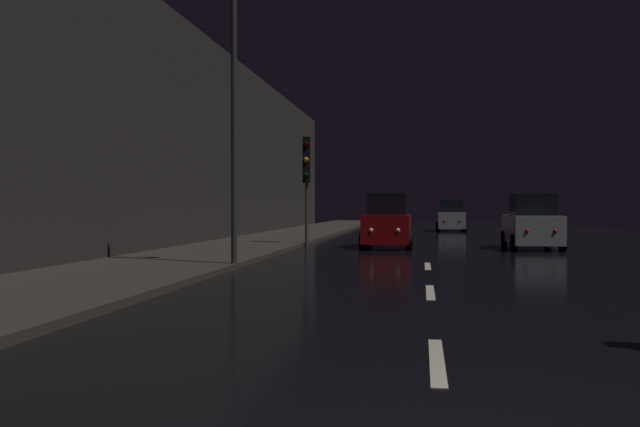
{
  "coord_description": "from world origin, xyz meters",
  "views": [
    {
      "loc": [
        -0.16,
        -4.18,
        1.66
      ],
      "look_at": [
        -3.73,
        18.91,
        1.41
      ],
      "focal_mm": 37.07,
      "sensor_mm": 36.0,
      "label": 1
    }
  ],
  "objects_px": {
    "car_parked_right_far": "(532,224)",
    "traffic_light_far_left": "(306,168)",
    "streetlamp_overhead": "(250,71)",
    "car_distant_taillights": "(451,217)",
    "car_approaching_headlights": "(387,223)"
  },
  "relations": [
    {
      "from": "car_approaching_headlights",
      "to": "car_parked_right_far",
      "type": "relative_size",
      "value": 1.02
    },
    {
      "from": "streetlamp_overhead",
      "to": "car_distant_taillights",
      "type": "relative_size",
      "value": 1.96
    },
    {
      "from": "traffic_light_far_left",
      "to": "car_parked_right_far",
      "type": "xyz_separation_m",
      "value": [
        8.97,
        -0.15,
        -2.28
      ]
    },
    {
      "from": "traffic_light_far_left",
      "to": "streetlamp_overhead",
      "type": "bearing_deg",
      "value": -4.88
    },
    {
      "from": "car_parked_right_far",
      "to": "traffic_light_far_left",
      "type": "bearing_deg",
      "value": 89.03
    },
    {
      "from": "car_approaching_headlights",
      "to": "car_distant_taillights",
      "type": "distance_m",
      "value": 18.24
    },
    {
      "from": "car_distant_taillights",
      "to": "car_parked_right_far",
      "type": "xyz_separation_m",
      "value": [
        2.35,
        -17.88,
        0.04
      ]
    },
    {
      "from": "streetlamp_overhead",
      "to": "car_distant_taillights",
      "type": "bearing_deg",
      "value": 76.98
    },
    {
      "from": "car_approaching_headlights",
      "to": "car_distant_taillights",
      "type": "xyz_separation_m",
      "value": [
        3.27,
        17.94,
        -0.05
      ]
    },
    {
      "from": "car_approaching_headlights",
      "to": "car_distant_taillights",
      "type": "height_order",
      "value": "car_approaching_headlights"
    },
    {
      "from": "car_parked_right_far",
      "to": "streetlamp_overhead",
      "type": "bearing_deg",
      "value": 138.22
    },
    {
      "from": "traffic_light_far_left",
      "to": "car_parked_right_far",
      "type": "height_order",
      "value": "traffic_light_far_left"
    },
    {
      "from": "car_approaching_headlights",
      "to": "car_distant_taillights",
      "type": "bearing_deg",
      "value": 169.68
    },
    {
      "from": "car_approaching_headlights",
      "to": "car_distant_taillights",
      "type": "relative_size",
      "value": 1.05
    },
    {
      "from": "streetlamp_overhead",
      "to": "traffic_light_far_left",
      "type": "bearing_deg",
      "value": 91.3
    }
  ]
}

